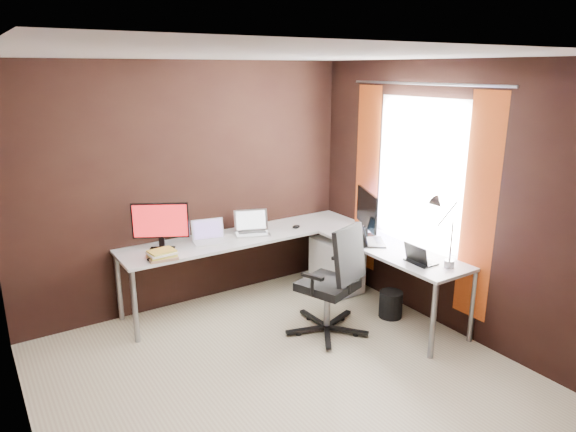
# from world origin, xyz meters

# --- Properties ---
(room) EXTENTS (3.60, 3.60, 2.50)m
(room) POSITION_xyz_m (0.34, 0.07, 1.28)
(room) COLOR beige
(room) RESTS_ON ground
(desk) EXTENTS (2.65, 2.25, 0.73)m
(desk) POSITION_xyz_m (0.84, 1.04, 0.68)
(desk) COLOR silver
(desk) RESTS_ON ground
(drawer_pedestal) EXTENTS (0.42, 0.50, 0.60)m
(drawer_pedestal) POSITION_xyz_m (1.43, 1.15, 0.30)
(drawer_pedestal) COLOR silver
(drawer_pedestal) RESTS_ON ground
(monitor_left) EXTENTS (0.48, 0.28, 0.47)m
(monitor_left) POSITION_xyz_m (-0.42, 1.53, 0.99)
(monitor_left) COLOR black
(monitor_left) RESTS_ON desk
(monitor_right) EXTENTS (0.27, 0.56, 0.50)m
(monitor_right) POSITION_xyz_m (1.48, 0.74, 1.01)
(monitor_right) COLOR black
(monitor_right) RESTS_ON desk
(laptop_white) EXTENTS (0.37, 0.29, 0.22)m
(laptop_white) POSITION_xyz_m (0.06, 1.51, 0.78)
(laptop_white) COLOR silver
(laptop_white) RESTS_ON desk
(laptop_silver) EXTENTS (0.42, 0.36, 0.24)m
(laptop_silver) POSITION_xyz_m (0.56, 1.53, 0.78)
(laptop_silver) COLOR silver
(laptop_silver) RESTS_ON desk
(laptop_black_big) EXTENTS (0.38, 0.41, 0.22)m
(laptop_black_big) POSITION_xyz_m (1.39, 0.60, 0.78)
(laptop_black_big) COLOR black
(laptop_black_big) RESTS_ON desk
(laptop_black_small) EXTENTS (0.20, 0.27, 0.18)m
(laptop_black_small) POSITION_xyz_m (1.40, -0.06, 0.77)
(laptop_black_small) COLOR black
(laptop_black_small) RESTS_ON desk
(book_stack) EXTENTS (0.27, 0.23, 0.08)m
(book_stack) POSITION_xyz_m (-0.51, 1.30, 0.77)
(book_stack) COLOR tan
(book_stack) RESTS_ON desk
(mouse_left) EXTENTS (0.09, 0.06, 0.03)m
(mouse_left) POSITION_xyz_m (-0.61, 1.30, 0.75)
(mouse_left) COLOR black
(mouse_left) RESTS_ON desk
(mouse_corner) EXTENTS (0.09, 0.06, 0.04)m
(mouse_corner) POSITION_xyz_m (1.05, 1.41, 0.75)
(mouse_corner) COLOR black
(mouse_corner) RESTS_ON desk
(desk_lamp) EXTENTS (0.20, 0.24, 0.65)m
(desk_lamp) POSITION_xyz_m (1.48, -0.21, 1.14)
(desk_lamp) COLOR slate
(desk_lamp) RESTS_ON desk
(office_chair) EXTENTS (0.60, 0.64, 1.08)m
(office_chair) POSITION_xyz_m (0.78, 0.42, 0.32)
(office_chair) COLOR black
(office_chair) RESTS_ON ground
(wastebasket) EXTENTS (0.27, 0.27, 0.27)m
(wastebasket) POSITION_xyz_m (1.49, 0.34, 0.13)
(wastebasket) COLOR black
(wastebasket) RESTS_ON ground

